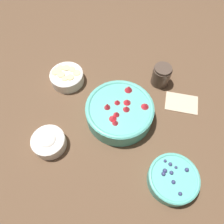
% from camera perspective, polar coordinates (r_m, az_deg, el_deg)
% --- Properties ---
extents(ground_plane, '(4.00, 4.00, 0.00)m').
position_cam_1_polar(ground_plane, '(0.86, 3.28, -1.68)').
color(ground_plane, brown).
extents(bowl_strawberries, '(0.26, 0.26, 0.09)m').
position_cam_1_polar(bowl_strawberries, '(0.82, 1.78, 0.30)').
color(bowl_strawberries, '#56B7A8').
rests_on(bowl_strawberries, ground_plane).
extents(bowl_blueberries, '(0.16, 0.16, 0.05)m').
position_cam_1_polar(bowl_blueberries, '(0.77, 15.41, -16.42)').
color(bowl_blueberries, '#56B7A8').
rests_on(bowl_blueberries, ground_plane).
extents(bowl_bananas, '(0.14, 0.14, 0.05)m').
position_cam_1_polar(bowl_bananas, '(0.96, -11.91, 9.05)').
color(bowl_bananas, white).
rests_on(bowl_bananas, ground_plane).
extents(bowl_cream, '(0.12, 0.12, 0.06)m').
position_cam_1_polar(bowl_cream, '(0.81, -16.43, -7.41)').
color(bowl_cream, white).
rests_on(bowl_cream, ground_plane).
extents(jar_chocolate, '(0.08, 0.08, 0.09)m').
position_cam_1_polar(jar_chocolate, '(0.95, 12.50, 9.23)').
color(jar_chocolate, '#4C3D33').
rests_on(jar_chocolate, ground_plane).
extents(napkin, '(0.14, 0.10, 0.01)m').
position_cam_1_polar(napkin, '(0.94, 17.53, 2.35)').
color(napkin, beige).
rests_on(napkin, ground_plane).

